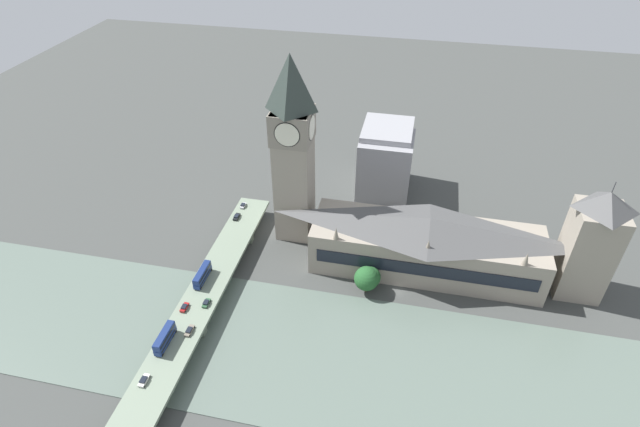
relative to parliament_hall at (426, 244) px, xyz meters
name	(u,v)px	position (x,y,z in m)	size (l,w,h in m)	color
ground_plane	(399,292)	(-15.57, 8.00, -11.94)	(600.00, 600.00, 0.00)	#424442
river_water	(390,367)	(-49.53, 8.00, -11.79)	(55.92, 360.00, 0.30)	slate
parliament_hall	(426,244)	(0.00, 0.00, 0.00)	(25.60, 86.55, 24.04)	gray
clock_tower	(293,148)	(11.29, 54.25, 28.96)	(15.22, 15.22, 77.35)	gray
victoria_tower	(590,244)	(0.06, -55.12, 9.83)	(15.70, 15.70, 47.53)	gray
road_bridge	(189,323)	(-49.53, 75.77, -7.04)	(143.84, 13.07, 6.03)	#5D6A59
double_decker_bus_lead	(165,338)	(-59.83, 78.65, -3.22)	(11.22, 2.52, 4.91)	navy
double_decker_bus_rear	(202,274)	(-30.29, 78.43, -3.34)	(11.66, 2.47, 4.64)	navy
car_northbound_lead	(144,380)	(-74.24, 78.63, -5.20)	(4.44, 1.93, 1.41)	silver
car_northbound_mid	(206,303)	(-41.42, 72.60, -5.23)	(4.17, 1.84, 1.38)	#2D5638
car_northbound_tail	(189,331)	(-53.94, 73.26, -5.24)	(4.68, 1.78, 1.34)	slate
car_southbound_lead	(243,205)	(15.97, 79.21, -5.19)	(3.97, 1.83, 1.45)	silver
car_southbound_mid	(237,217)	(7.61, 79.17, -5.18)	(4.70, 1.90, 1.44)	black
car_southbound_tail	(184,307)	(-44.90, 79.08, -5.18)	(4.19, 1.79, 1.42)	maroon
city_block_west	(385,166)	(49.12, 21.25, 2.59)	(23.12, 23.69, 29.07)	#939399
city_block_center	(385,157)	(54.79, 21.75, 3.85)	(26.31, 22.36, 31.57)	#939399
tree_embankment_near	(366,279)	(-17.96, 20.13, -5.18)	(9.13, 9.13, 11.33)	brown
tree_embankment_mid	(370,277)	(-16.67, 18.96, -5.49)	(7.84, 7.84, 10.39)	brown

